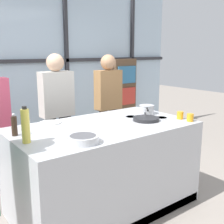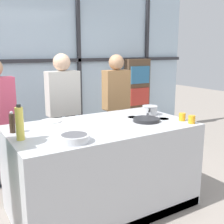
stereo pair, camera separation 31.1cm
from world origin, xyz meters
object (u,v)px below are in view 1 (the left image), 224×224
spectator_center_right (108,101)px  pepper_grinder (14,125)px  white_plate (50,123)px  oil_bottle (26,126)px  juice_glass_far (180,115)px  mixing_bowl (83,139)px  saucepan (147,109)px  frying_pan (146,119)px  juice_glass_near (190,118)px  spectator_center_left (57,108)px

spectator_center_right → pepper_grinder: 1.95m
white_plate → oil_bottle: oil_bottle is taller
juice_glass_far → spectator_center_right: bearing=89.8°
oil_bottle → mixing_bowl: bearing=-37.3°
spectator_center_right → oil_bottle: (-1.72, -1.16, 0.14)m
mixing_bowl → pepper_grinder: (-0.39, 0.56, 0.06)m
saucepan → oil_bottle: (-1.60, -0.20, 0.09)m
frying_pan → juice_glass_near: size_ratio=5.08×
spectator_center_right → juice_glass_near: bearing=89.8°
frying_pan → white_plate: (-0.91, 0.53, -0.01)m
spectator_center_left → saucepan: 1.22m
frying_pan → juice_glass_far: 0.41m
spectator_center_left → pepper_grinder: bearing=45.8°
white_plate → spectator_center_right: bearing=27.8°
spectator_center_right → juice_glass_far: 1.39m
spectator_center_left → mixing_bowl: 1.52m
oil_bottle → juice_glass_near: bearing=-12.2°
spectator_center_right → juice_glass_near: spectator_center_right is taller
white_plate → mixing_bowl: size_ratio=0.83×
oil_bottle → juice_glass_far: oil_bottle is taller
frying_pan → oil_bottle: (-1.35, 0.05, 0.13)m
frying_pan → white_plate: bearing=149.8°
spectator_center_left → juice_glass_near: spectator_center_left is taller
juice_glass_near → juice_glass_far: (0.00, 0.14, 0.00)m
saucepan → mixing_bowl: 1.31m
spectator_center_right → juice_glass_near: 1.53m
saucepan → juice_glass_near: saucepan is taller
pepper_grinder → frying_pan: bearing=-12.9°
spectator_center_left → spectator_center_right: bearing=-180.0°
oil_bottle → white_plate: bearing=47.5°
spectator_center_right → oil_bottle: 2.08m
juice_glass_far → oil_bottle: bearing=172.3°
mixing_bowl → juice_glass_near: (1.33, -0.08, 0.01)m
saucepan → juice_glass_far: (0.12, -0.43, -0.02)m
oil_bottle → pepper_grinder: size_ratio=1.50×
saucepan → white_plate: saucepan is taller
spectator_center_right → white_plate: size_ratio=7.17×
mixing_bowl → juice_glass_far: (1.33, 0.06, 0.01)m
frying_pan → saucepan: size_ratio=1.53×
pepper_grinder → juice_glass_near: bearing=-20.3°
pepper_grinder → juice_glass_far: (1.72, -0.50, -0.05)m
spectator_center_right → spectator_center_left: bearing=0.0°
spectator_center_right → oil_bottle: bearing=34.0°
mixing_bowl → pepper_grinder: 0.68m
spectator_center_right → white_plate: bearing=27.8°
spectator_center_right → pepper_grinder: size_ratio=7.83×
spectator_center_left → juice_glass_near: size_ratio=19.27×
spectator_center_right → frying_pan: 1.26m
oil_bottle → pepper_grinder: oil_bottle is taller
mixing_bowl → white_plate: bearing=85.4°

